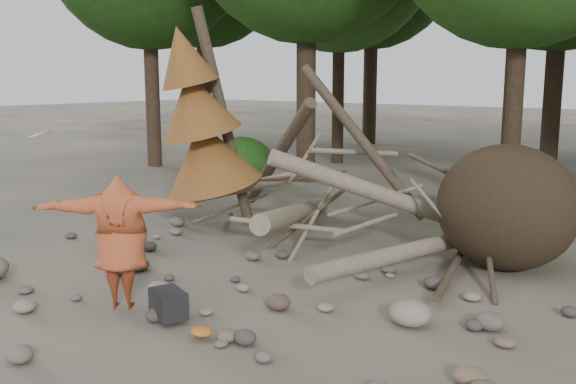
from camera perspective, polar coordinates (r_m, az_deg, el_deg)
The scene contains 11 objects.
ground at distance 8.57m, azimuth -8.63°, elevation -10.35°, with size 120.00×120.00×0.00m, color #514C44.
deadfall_pile at distance 10.69m, azimuth 15.79°, elevation -1.21°, with size 8.55×5.24×3.30m.
dead_conifer at distance 12.65m, azimuth -7.76°, elevation 6.09°, with size 2.06×2.16×4.35m.
bush_left at distance 17.20m, azimuth -4.26°, elevation 2.55°, with size 1.80×1.80×1.44m, color #1D4913.
bush_mid at distance 14.46m, azimuth 16.46°, elevation 0.07°, with size 1.40×1.40×1.12m, color #275C1A.
frisbee_thrower at distance 8.39m, azimuth -14.65°, elevation -4.32°, with size 2.78×1.75×2.22m.
backpack at distance 8.20m, azimuth -10.57°, elevation -10.12°, with size 0.50×0.34×0.34m, color black.
cloth_green at distance 8.57m, azimuth -10.58°, elevation -9.85°, with size 0.43×0.36×0.16m, color #2E6B2A.
cloth_orange at distance 7.64m, azimuth -7.70°, elevation -12.54°, with size 0.28×0.23×0.10m, color #C56921.
boulder_mid_right at distance 8.08m, azimuth 10.75°, elevation -10.53°, with size 0.53×0.47×0.32m, color gray.
boulder_mid_left at distance 12.58m, azimuth -15.85°, elevation -3.31°, with size 0.47×0.43×0.28m, color #655E55.
Camera 1 is at (5.82, -5.55, 2.99)m, focal length 40.00 mm.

